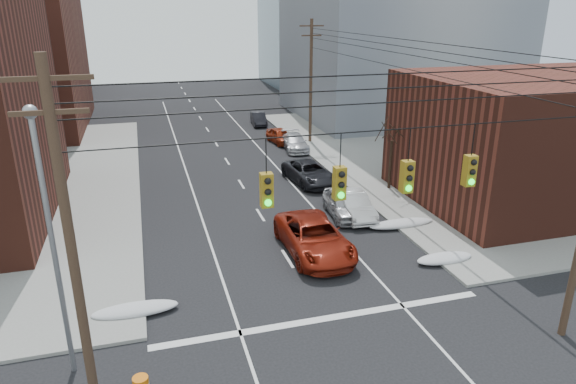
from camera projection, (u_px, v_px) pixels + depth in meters
sidewalk_ne at (528, 146)px, 46.41m from camera, size 40.00×40.00×0.15m
building_office at (400, 1)px, 56.23m from camera, size 22.00×20.00×25.00m
building_glass at (332, 13)px, 80.75m from camera, size 20.00×18.00×22.00m
building_storefront at (540, 139)px, 32.79m from camera, size 16.00×12.00×8.00m
utility_pole_left at (73, 256)px, 13.54m from camera, size 2.20×0.28×11.00m
utility_pole_far at (311, 80)px, 45.97m from camera, size 2.20×0.28×11.00m
traffic_signals at (374, 178)px, 15.28m from camera, size 17.00×0.42×2.02m
street_light at (49, 225)px, 16.07m from camera, size 0.44×0.44×9.32m
bare_tree at (391, 158)px, 34.78m from camera, size 2.09×2.20×4.93m
snow_nw at (135, 310)px, 21.14m from camera, size 3.50×1.08×0.42m
snow_ne at (445, 258)px, 25.45m from camera, size 3.00×1.08×0.42m
snow_east_far at (401, 224)px, 29.51m from camera, size 4.00×1.08×0.42m
red_pickup at (314, 237)px, 26.20m from camera, size 2.95×6.30×1.74m
parked_car_a at (343, 204)px, 30.93m from camera, size 2.19×4.58×1.51m
parked_car_b at (353, 205)px, 30.86m from camera, size 1.79×4.60×1.49m
parked_car_c at (309, 173)px, 36.81m from camera, size 3.12×5.67×1.50m
parked_car_d at (295, 142)px, 45.27m from camera, size 2.39×4.92×1.38m
parked_car_e at (280, 136)px, 47.53m from camera, size 2.14×4.21×1.37m
parked_car_f at (259, 119)px, 54.83m from camera, size 1.73×4.10×1.32m
lot_car_a at (2, 208)px, 29.91m from camera, size 5.02×2.78×1.57m
lot_car_b at (18, 167)px, 37.76m from camera, size 5.41×4.10×1.36m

